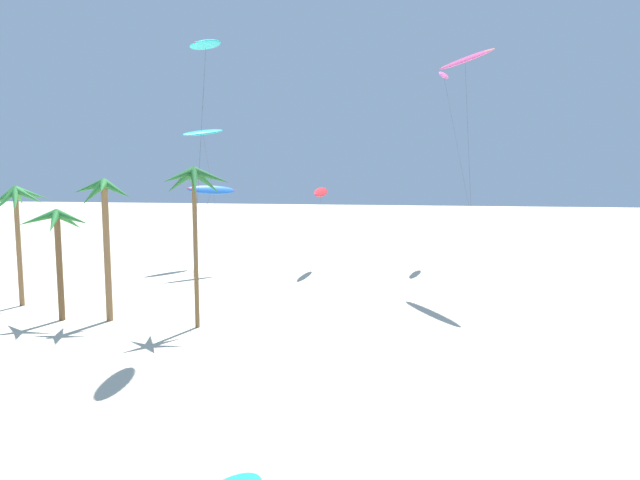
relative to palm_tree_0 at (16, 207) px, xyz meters
name	(u,v)px	position (x,y,z in m)	size (l,w,h in m)	color
palm_tree_0	(16,207)	(0.00, 0.00, 0.00)	(4.45, 4.03, 8.77)	olive
palm_tree_2	(105,209)	(8.46, -3.09, 0.15)	(3.98, 3.85, 9.40)	olive
palm_tree_3	(57,231)	(5.26, -3.45, -1.30)	(4.60, 4.50, 7.42)	brown
palm_tree_4	(194,190)	(14.80, -3.79, 1.43)	(4.38, 4.26, 10.18)	brown
flying_kite_1	(203,133)	(7.19, 19.92, 6.21)	(5.72, 7.89, 14.17)	#19B2B7
flying_kite_2	(321,192)	(19.56, 17.91, 0.38)	(1.21, 5.70, 8.26)	red
flying_kite_3	(444,75)	(31.30, 25.77, 12.17)	(4.58, 9.59, 20.25)	#EA5193
flying_kite_4	(206,45)	(16.64, -6.38, 9.62)	(2.00, 9.35, 17.63)	#19B2B7
flying_kite_5	(465,60)	(32.13, 10.25, 11.17)	(4.65, 9.54, 19.06)	#EA5193
flying_kite_6	(212,190)	(9.70, 14.79, 0.66)	(4.10, 6.32, 8.60)	blue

